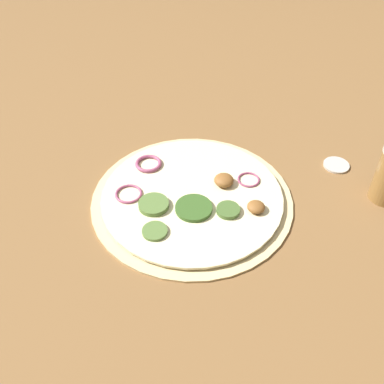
# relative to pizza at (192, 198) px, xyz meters

# --- Properties ---
(ground_plane) EXTENTS (3.00, 3.00, 0.00)m
(ground_plane) POSITION_rel_pizza_xyz_m (0.00, -0.00, -0.01)
(ground_plane) COLOR brown
(pizza) EXTENTS (0.31, 0.31, 0.03)m
(pizza) POSITION_rel_pizza_xyz_m (0.00, 0.00, 0.00)
(pizza) COLOR beige
(pizza) RESTS_ON ground_plane
(loose_cap) EXTENTS (0.04, 0.04, 0.01)m
(loose_cap) POSITION_rel_pizza_xyz_m (-0.10, -0.23, -0.00)
(loose_cap) COLOR beige
(loose_cap) RESTS_ON ground_plane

